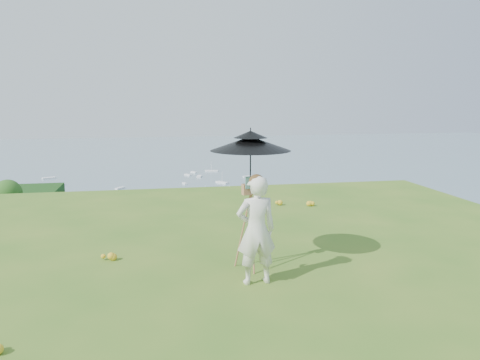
{
  "coord_description": "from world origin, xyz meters",
  "views": [
    {
      "loc": [
        -1.14,
        -6.92,
        2.63
      ],
      "look_at": [
        0.6,
        2.36,
        1.0
      ],
      "focal_mm": 35.0,
      "sensor_mm": 36.0,
      "label": 1
    }
  ],
  "objects": [
    {
      "name": "painter",
      "position": [
        0.27,
        -0.64,
        0.79
      ],
      "size": [
        0.6,
        0.42,
        1.58
      ],
      "primitive_type": "imported",
      "rotation": [
        0.0,
        0.0,
        3.21
      ],
      "color": "white",
      "rests_on": "ground"
    },
    {
      "name": "wildflowers",
      "position": [
        0.0,
        0.25,
        0.06
      ],
      "size": [
        10.0,
        10.5,
        0.12
      ],
      "primitive_type": null,
      "color": "gold",
      "rests_on": "ground"
    },
    {
      "name": "ground",
      "position": [
        0.0,
        0.0,
        0.0
      ],
      "size": [
        14.0,
        14.0,
        0.0
      ],
      "primitive_type": "plane",
      "color": "#3F7120",
      "rests_on": "ground"
    },
    {
      "name": "shoreline_tier",
      "position": [
        0.0,
        75.0,
        -36.0
      ],
      "size": [
        170.0,
        28.0,
        8.0
      ],
      "primitive_type": "cube",
      "color": "gray",
      "rests_on": "bay_water"
    },
    {
      "name": "harbor_town",
      "position": [
        0.0,
        75.0,
        -29.5
      ],
      "size": [
        110.0,
        22.0,
        5.0
      ],
      "primitive_type": null,
      "color": "beige",
      "rests_on": "shoreline_tier"
    },
    {
      "name": "bay_water",
      "position": [
        0.0,
        240.0,
        -34.0
      ],
      "size": [
        700.0,
        700.0,
        0.0
      ],
      "primitive_type": "plane",
      "color": "slate",
      "rests_on": "ground"
    },
    {
      "name": "field_easel",
      "position": [
        0.32,
        -0.03,
        0.74
      ],
      "size": [
        0.68,
        0.68,
        1.48
      ],
      "primitive_type": null,
      "rotation": [
        0.0,
        0.0,
        0.24
      ],
      "color": "#8E593B",
      "rests_on": "ground"
    },
    {
      "name": "moored_boats",
      "position": [
        -12.5,
        161.0,
        -33.65
      ],
      "size": [
        140.0,
        140.0,
        0.7
      ],
      "primitive_type": null,
      "color": "white",
      "rests_on": "bay_water"
    },
    {
      "name": "slope_trees",
      "position": [
        0.0,
        35.0,
        -15.0
      ],
      "size": [
        110.0,
        50.0,
        6.0
      ],
      "primitive_type": null,
      "color": "#235419",
      "rests_on": "forest_slope"
    },
    {
      "name": "painter_cap",
      "position": [
        0.27,
        -0.64,
        1.54
      ],
      "size": [
        0.21,
        0.26,
        0.1
      ],
      "primitive_type": null,
      "rotation": [
        0.0,
        0.0,
        -0.01
      ],
      "color": "#C46B6F",
      "rests_on": "painter"
    },
    {
      "name": "sun_umbrella",
      "position": [
        0.32,
        -0.0,
        1.71
      ],
      "size": [
        1.49,
        1.49,
        0.99
      ],
      "primitive_type": null,
      "rotation": [
        0.0,
        0.0,
        0.23
      ],
      "color": "black",
      "rests_on": "field_easel"
    }
  ]
}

